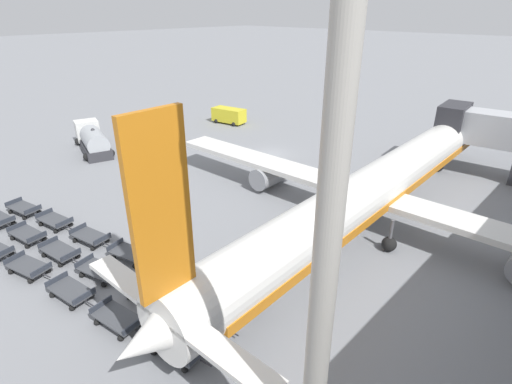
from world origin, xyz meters
The scene contains 20 objects.
ground_plane centered at (0.00, 0.00, 0.00)m, with size 500.00×500.00×0.00m, color gray.
airplane centered at (16.71, -6.11, 3.12)m, with size 41.54×46.46×12.49m.
fuel_tanker_primary centered at (-15.67, -13.65, 1.34)m, with size 9.35×5.18×3.14m.
service_van centered at (-13.40, 5.97, 1.19)m, with size 5.18×3.13×2.18m.
baggage_dolly_row_near_col_c centered at (3.87, -27.88, 0.47)m, with size 3.61×2.11×0.92m.
baggage_dolly_row_near_col_d centered at (8.21, -27.09, 0.47)m, with size 3.61×1.87×0.92m.
baggage_dolly_row_near_col_e centered at (12.26, -26.37, 0.47)m, with size 3.61×1.87×0.92m.
baggage_dolly_row_near_col_f centered at (16.18, -25.39, 0.47)m, with size 3.61×1.98×0.92m.
baggage_dolly_row_mid_a_col_b centered at (-0.43, -26.45, 0.47)m, with size 3.61×1.89×0.92m.
baggage_dolly_row_mid_a_col_c centered at (3.55, -25.76, 0.47)m, with size 3.61×1.86×0.92m.
baggage_dolly_row_mid_a_col_d centered at (7.53, -24.94, 0.47)m, with size 3.61×2.08×0.92m.
baggage_dolly_row_mid_a_col_e centered at (11.70, -24.08, 0.47)m, with size 3.61×1.86×0.92m.
baggage_dolly_row_mid_a_col_f centered at (15.71, -23.10, 0.47)m, with size 3.61×1.86×0.92m.
baggage_dolly_row_mid_b_col_a centered at (-5.08, -25.09, 0.47)m, with size 3.61×1.99×0.92m.
baggage_dolly_row_mid_b_col_b centered at (-1.09, -24.21, 0.47)m, with size 3.61×1.91×0.92m.
baggage_dolly_row_mid_b_col_c centered at (3.21, -23.43, 0.47)m, with size 3.61×1.95×0.92m.
baggage_dolly_row_mid_b_col_d centered at (7.23, -22.61, 0.47)m, with size 3.61×2.07×0.92m.
baggage_dolly_row_mid_b_col_e centered at (11.30, -21.76, 0.47)m, with size 3.61×2.04×0.92m.
baggage_dolly_row_mid_b_col_f centered at (15.34, -20.98, 0.47)m, with size 3.61×1.97×0.92m.
apron_light_mast centered at (24.60, -26.25, 13.30)m, with size 2.00×0.78×24.45m.
Camera 1 is at (28.88, -33.30, 15.56)m, focal length 28.00 mm.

